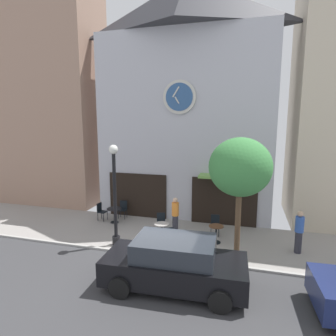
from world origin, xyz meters
The scene contains 16 objects.
ground_plane centered at (0.00, -0.87, -0.02)m, with size 29.37×10.14×0.13m.
clock_building centered at (-0.29, 5.38, 6.15)m, with size 8.94×3.69×11.87m.
neighbor_building_left centered at (-8.81, 5.78, 6.41)m, with size 6.33×3.21×12.81m.
street_lamp centered at (-2.08, 0.61, 2.09)m, with size 0.36×0.36×4.11m.
street_tree centered at (2.72, 0.54, 3.44)m, with size 2.16×1.95×4.49m.
cafe_table_center centered at (-3.30, 2.93, 0.53)m, with size 0.74×0.74×0.73m.
cafe_table_leftmost centered at (-0.43, 1.58, 0.48)m, with size 0.62×0.62×0.72m.
cafe_table_center_right centered at (1.84, 1.91, 0.49)m, with size 0.62×0.62×0.74m.
cafe_chair_curbside centered at (-3.19, 3.71, 0.53)m, with size 0.43×0.43×0.90m.
cafe_chair_near_lamp centered at (-0.69, 2.35, 0.53)m, with size 0.50×0.50×0.90m.
cafe_chair_right_end centered at (0.06, 0.87, 0.53)m, with size 0.55×0.55×0.90m.
cafe_chair_mid_row centered at (-4.11, 3.07, 0.53)m, with size 0.44×0.44×0.90m.
cafe_chair_facing_wall centered at (1.70, 2.74, 0.53)m, with size 0.44×0.44×0.90m.
pedestrian_blue centered at (4.98, 1.84, 0.86)m, with size 0.45×0.45×1.67m.
pedestrian_orange centered at (-0.04, 2.38, 0.86)m, with size 0.38×0.38×1.67m.
parked_car_black centered at (0.96, -1.65, 0.76)m, with size 4.38×2.18×1.55m.
Camera 1 is at (2.94, -9.46, 5.07)m, focal length 30.53 mm.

